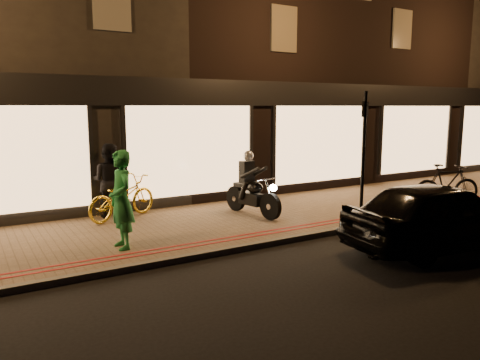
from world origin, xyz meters
name	(u,v)px	position (x,y,z in m)	size (l,w,h in m)	color
ground	(276,246)	(0.00, 0.00, 0.00)	(90.00, 90.00, 0.00)	black
sidewalk	(228,222)	(0.00, 2.00, 0.06)	(50.00, 4.00, 0.12)	brown
kerb_stone	(275,242)	(0.00, 0.05, 0.06)	(50.00, 0.14, 0.12)	#59544C
red_kerb_lines	(261,233)	(0.00, 0.55, 0.12)	(50.00, 0.26, 0.01)	maroon
building_row	(129,64)	(0.00, 8.99, 4.25)	(48.00, 10.11, 8.50)	black
motorcycle	(251,190)	(0.77, 2.16, 0.73)	(0.65, 1.94, 1.59)	black
sign_post	(363,150)	(2.60, 0.27, 1.80)	(0.33, 0.17, 3.00)	black
bicycle_gold	(122,197)	(-2.10, 3.40, 0.64)	(0.68, 1.96, 1.03)	yellow
bicycle_dark	(447,185)	(5.87, 0.35, 0.69)	(0.53, 1.89, 1.14)	black
person_green	(121,200)	(-2.81, 1.06, 1.05)	(0.68, 0.45, 1.86)	#217D3B
person_dark	(109,181)	(-2.31, 3.71, 1.01)	(0.87, 0.68, 1.79)	black
parked_car	(440,215)	(2.60, -1.81, 0.68)	(1.61, 4.00, 1.36)	black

